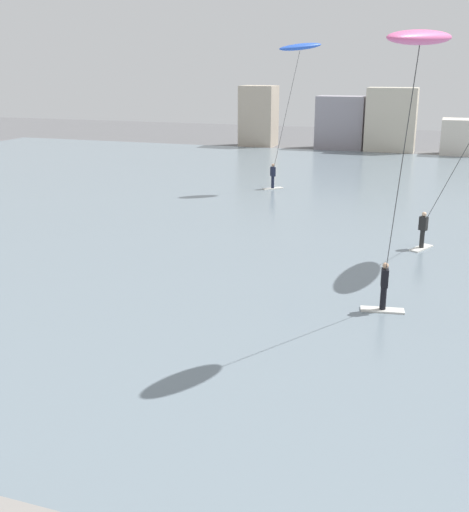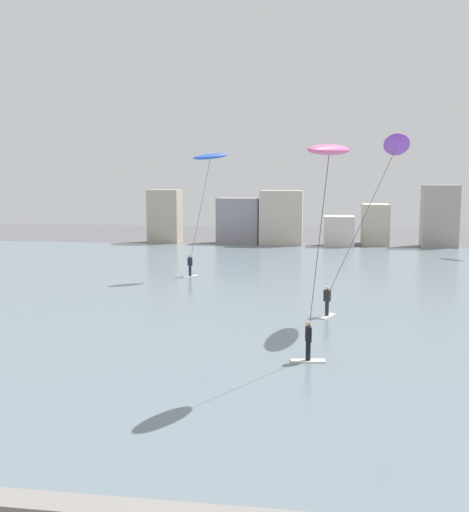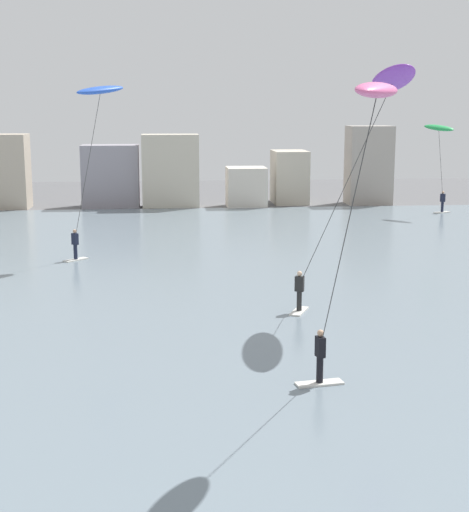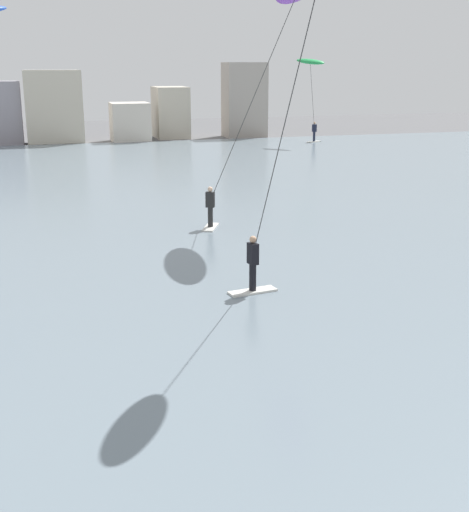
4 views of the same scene
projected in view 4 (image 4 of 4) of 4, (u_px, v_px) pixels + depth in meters
water_bay at (124, 205)px, 31.32m from camera, size 84.00×52.00×0.10m
far_shore_buildings at (78, 109)px, 56.45m from camera, size 33.03×5.64×6.49m
kitesurfer_green at (311, 73)px, 53.60m from camera, size 2.81×2.91×6.80m
kitesurfer_purple at (292, 3)px, 24.70m from camera, size 4.38×3.95×9.63m
kitesurfer_pink at (310, 15)px, 15.22m from camera, size 2.38×4.38×8.61m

